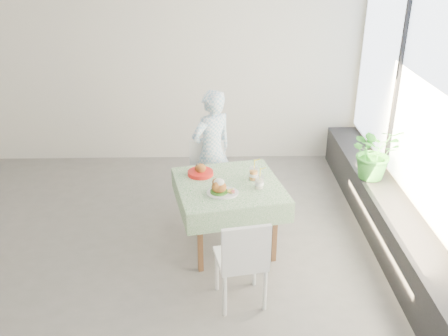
{
  "coord_description": "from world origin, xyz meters",
  "views": [
    {
      "loc": [
        0.92,
        -4.42,
        3.06
      ],
      "look_at": [
        1.02,
        0.18,
        0.9
      ],
      "focal_mm": 40.0,
      "sensor_mm": 36.0,
      "label": 1
    }
  ],
  "objects_px": {
    "potted_plant": "(375,152)",
    "diner": "(212,151)",
    "juice_cup_orange": "(254,174)",
    "chair_far": "(207,193)",
    "main_dish": "(221,189)",
    "cafe_table": "(229,208)",
    "chair_near": "(241,276)"
  },
  "relations": [
    {
      "from": "potted_plant",
      "to": "diner",
      "type": "bearing_deg",
      "value": 172.94
    },
    {
      "from": "diner",
      "to": "juice_cup_orange",
      "type": "distance_m",
      "value": 0.86
    },
    {
      "from": "chair_far",
      "to": "main_dish",
      "type": "bearing_deg",
      "value": -80.83
    },
    {
      "from": "chair_far",
      "to": "potted_plant",
      "type": "distance_m",
      "value": 1.99
    },
    {
      "from": "juice_cup_orange",
      "to": "potted_plant",
      "type": "distance_m",
      "value": 1.51
    },
    {
      "from": "diner",
      "to": "juice_cup_orange",
      "type": "relative_size",
      "value": 5.48
    },
    {
      "from": "diner",
      "to": "potted_plant",
      "type": "bearing_deg",
      "value": 137.05
    },
    {
      "from": "chair_far",
      "to": "main_dish",
      "type": "xyz_separation_m",
      "value": [
        0.15,
        -0.91,
        0.53
      ]
    },
    {
      "from": "cafe_table",
      "to": "main_dish",
      "type": "xyz_separation_m",
      "value": [
        -0.09,
        -0.22,
        0.34
      ]
    },
    {
      "from": "cafe_table",
      "to": "main_dish",
      "type": "distance_m",
      "value": 0.41
    },
    {
      "from": "main_dish",
      "to": "cafe_table",
      "type": "bearing_deg",
      "value": 67.85
    },
    {
      "from": "chair_near",
      "to": "potted_plant",
      "type": "xyz_separation_m",
      "value": [
        1.6,
        1.52,
        0.54
      ]
    },
    {
      "from": "cafe_table",
      "to": "diner",
      "type": "bearing_deg",
      "value": 101.84
    },
    {
      "from": "chair_far",
      "to": "chair_near",
      "type": "bearing_deg",
      "value": -78.94
    },
    {
      "from": "chair_far",
      "to": "chair_near",
      "type": "xyz_separation_m",
      "value": [
        0.31,
        -1.6,
        0.01
      ]
    },
    {
      "from": "diner",
      "to": "juice_cup_orange",
      "type": "xyz_separation_m",
      "value": [
        0.43,
        -0.75,
        0.06
      ]
    },
    {
      "from": "cafe_table",
      "to": "chair_near",
      "type": "xyz_separation_m",
      "value": [
        0.08,
        -0.91,
        -0.19
      ]
    },
    {
      "from": "chair_far",
      "to": "juice_cup_orange",
      "type": "bearing_deg",
      "value": -50.62
    },
    {
      "from": "cafe_table",
      "to": "main_dish",
      "type": "relative_size",
      "value": 3.87
    },
    {
      "from": "diner",
      "to": "chair_far",
      "type": "bearing_deg",
      "value": 32.28
    },
    {
      "from": "chair_near",
      "to": "juice_cup_orange",
      "type": "relative_size",
      "value": 3.28
    },
    {
      "from": "cafe_table",
      "to": "juice_cup_orange",
      "type": "distance_m",
      "value": 0.44
    },
    {
      "from": "chair_near",
      "to": "juice_cup_orange",
      "type": "bearing_deg",
      "value": 79.89
    },
    {
      "from": "chair_near",
      "to": "diner",
      "type": "height_order",
      "value": "diner"
    },
    {
      "from": "cafe_table",
      "to": "chair_far",
      "type": "distance_m",
      "value": 0.75
    },
    {
      "from": "cafe_table",
      "to": "diner",
      "type": "height_order",
      "value": "diner"
    },
    {
      "from": "main_dish",
      "to": "chair_near",
      "type": "bearing_deg",
      "value": -76.52
    },
    {
      "from": "chair_near",
      "to": "diner",
      "type": "relative_size",
      "value": 0.6
    },
    {
      "from": "cafe_table",
      "to": "diner",
      "type": "xyz_separation_m",
      "value": [
        -0.18,
        0.84,
        0.29
      ]
    },
    {
      "from": "cafe_table",
      "to": "potted_plant",
      "type": "relative_size",
      "value": 1.93
    },
    {
      "from": "cafe_table",
      "to": "chair_near",
      "type": "height_order",
      "value": "chair_near"
    },
    {
      "from": "chair_far",
      "to": "main_dish",
      "type": "height_order",
      "value": "main_dish"
    }
  ]
}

